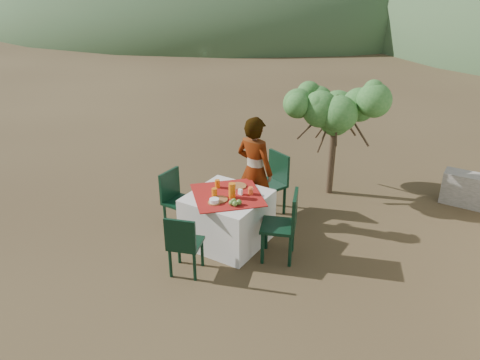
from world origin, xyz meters
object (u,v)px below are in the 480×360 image
Objects in this scene: table at (228,218)px; chair_near at (184,243)px; chair_right at (285,223)px; juice_pitcher at (232,190)px; chair_far at (273,180)px; shrub_tree at (340,115)px; person at (255,171)px; chair_left at (176,197)px.

table is 1.50× the size of chair_near.
chair_right is at bearing -150.59° from chair_near.
juice_pitcher is at bearing -20.64° from table.
shrub_tree reaches higher than chair_far.
person is at bearing -113.03° from shrub_tree.
chair_left is 3.03m from shrub_tree.
chair_far is 1.14× the size of chair_near.
chair_far reaches higher than chair_left.
person is (0.04, 1.71, 0.37)m from chair_near.
table is at bearing -110.57° from chair_near.
chair_left is 0.51× the size of shrub_tree.
chair_far is (0.11, 1.16, 0.17)m from table.
table is 0.50m from juice_pitcher.
chair_near is at bearing 94.18° from person.
chair_near is 1.24m from chair_left.
chair_left is 1.77m from chair_right.
shrub_tree is 2.53m from juice_pitcher.
chair_left is (-0.88, -0.06, 0.13)m from table.
person is at bearing 96.88° from juice_pitcher.
chair_right is 0.84m from juice_pitcher.
juice_pitcher is at bearing -117.08° from chair_near.
chair_near is at bearing -62.84° from chair_right.
person is 1.85m from shrub_tree.
juice_pitcher is at bearing -103.92° from shrub_tree.
person is (-0.10, -0.42, 0.30)m from chair_far.
chair_left is 1.25m from person.
shrub_tree reaches higher than chair_left.
juice_pitcher is at bearing -68.26° from chair_far.
chair_far is at bearing -97.19° from person.
chair_far is 1.57m from chair_left.
table is 0.88m from person.
chair_left is at bearing -107.37° from chair_right.
juice_pitcher is at bearing -88.18° from chair_left.
chair_far is 1.24m from juice_pitcher.
chair_far is at bearing -38.42° from chair_left.
chair_near is 0.51× the size of person.
chair_far is 4.67× the size of juice_pitcher.
chair_far reaches higher than juice_pitcher.
chair_near is 0.48× the size of shrub_tree.
table is at bearing -85.46° from chair_left.
chair_far is 0.59× the size of person.
person is at bearing -81.00° from chair_far.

